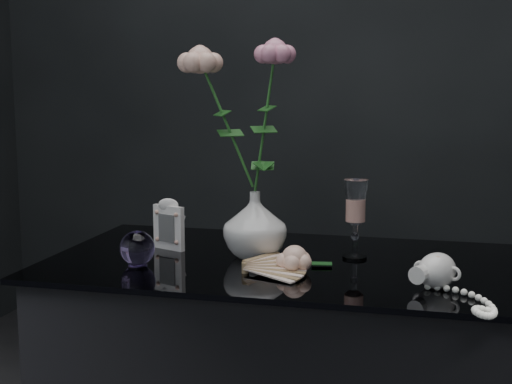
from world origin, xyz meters
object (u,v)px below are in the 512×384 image
(vase, at_px, (255,225))
(paperweight, at_px, (137,248))
(wine_glass, at_px, (355,219))
(loose_rose, at_px, (295,259))
(picture_frame, at_px, (169,224))
(pearl_jar, at_px, (437,269))

(vase, height_order, paperweight, vase)
(wine_glass, bearing_deg, loose_rose, -126.54)
(vase, xyz_separation_m, picture_frame, (-0.22, 0.03, -0.01))
(pearl_jar, bearing_deg, loose_rose, -163.13)
(pearl_jar, bearing_deg, vase, -174.45)
(vase, xyz_separation_m, wine_glass, (0.22, 0.04, 0.01))
(wine_glass, height_order, pearl_jar, wine_glass)
(vase, distance_m, paperweight, 0.27)
(vase, xyz_separation_m, loose_rose, (0.11, -0.10, -0.05))
(loose_rose, bearing_deg, paperweight, -154.27)
(vase, bearing_deg, picture_frame, 172.83)
(picture_frame, distance_m, loose_rose, 0.35)
(vase, distance_m, picture_frame, 0.22)
(picture_frame, height_order, paperweight, picture_frame)
(wine_glass, bearing_deg, pearl_jar, -47.16)
(paperweight, distance_m, loose_rose, 0.34)
(wine_glass, relative_size, pearl_jar, 0.71)
(loose_rose, bearing_deg, pearl_jar, 11.70)
(paperweight, bearing_deg, pearl_jar, -1.42)
(picture_frame, bearing_deg, loose_rose, 0.34)
(vase, distance_m, pearl_jar, 0.43)
(wine_glass, distance_m, paperweight, 0.48)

